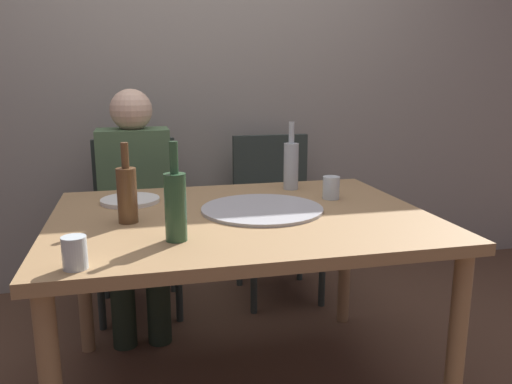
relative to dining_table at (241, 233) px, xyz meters
name	(u,v)px	position (x,y,z in m)	size (l,w,h in m)	color
back_wall	(196,64)	(0.00, 1.28, 0.64)	(6.00, 0.10, 2.60)	gray
dining_table	(241,233)	(0.00, 0.00, 0.00)	(1.37, 1.04, 0.73)	#99754C
pizza_tray	(262,209)	(0.09, 0.03, 0.08)	(0.46, 0.46, 0.01)	#ADADB2
wine_bottle	(175,204)	(-0.26, -0.26, 0.19)	(0.07, 0.07, 0.31)	#2D5133
beer_bottle	(127,193)	(-0.41, -0.02, 0.18)	(0.07, 0.07, 0.28)	brown
water_bottle	(291,164)	(0.30, 0.37, 0.19)	(0.07, 0.07, 0.30)	#B2BCC1
tumbler_near	(331,188)	(0.41, 0.15, 0.12)	(0.07, 0.07, 0.09)	silver
tumbler_far	(75,253)	(-0.54, -0.44, 0.12)	(0.07, 0.07, 0.09)	silver
plate_stack	(130,200)	(-0.40, 0.27, 0.08)	(0.23, 0.23, 0.02)	white
chair_left	(137,213)	(-0.38, 0.92, -0.14)	(0.44, 0.44, 0.90)	#2D3833
chair_right	(275,205)	(0.39, 0.92, -0.14)	(0.44, 0.44, 0.90)	#2D3833
guest_in_sweater	(136,196)	(-0.38, 0.77, -0.02)	(0.36, 0.56, 1.17)	#4C6B47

